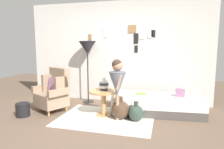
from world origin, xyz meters
name	(u,v)px	position (x,y,z in m)	size (l,w,h in m)	color
ground_plane	(90,128)	(0.00, 0.00, 0.00)	(12.00, 12.00, 0.00)	brown
gallery_wall	(116,52)	(0.00, 1.95, 1.30)	(4.80, 0.12, 2.60)	beige
rug	(106,118)	(0.13, 0.56, 0.01)	(1.89, 1.42, 0.01)	silver
armchair	(54,92)	(-1.16, 0.74, 0.44)	(0.90, 0.81, 0.97)	tan
daybed	(157,104)	(1.12, 1.15, 0.20)	(1.96, 0.96, 0.40)	#4C4742
pillow_head	(195,93)	(1.88, 1.21, 0.49)	(0.19, 0.12, 0.17)	beige
pillow_mid	(186,92)	(1.70, 1.22, 0.49)	(0.20, 0.12, 0.19)	beige
pillow_back	(180,93)	(1.58, 1.16, 0.49)	(0.19, 0.12, 0.17)	gray
side_table	(104,98)	(0.03, 0.71, 0.39)	(0.61, 0.61, 0.53)	tan
vase_striped	(104,85)	(0.02, 0.77, 0.65)	(0.20, 0.20, 0.27)	#2D384C
floor_lamp	(88,49)	(-0.67, 1.61, 1.38)	(0.44, 0.44, 1.59)	black
person_child	(117,81)	(0.37, 0.55, 0.78)	(0.34, 0.34, 1.21)	#A37A60
book_on_daybed	(141,94)	(0.76, 1.15, 0.42)	(0.22, 0.16, 0.03)	olive
demijohn_near	(120,110)	(0.41, 0.60, 0.19)	(0.38, 0.38, 0.46)	#473323
demijohn_far	(136,113)	(0.74, 0.58, 0.16)	(0.31, 0.31, 0.40)	#2D3D33
magazine_basket	(23,110)	(-1.59, 0.23, 0.14)	(0.28, 0.28, 0.28)	black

